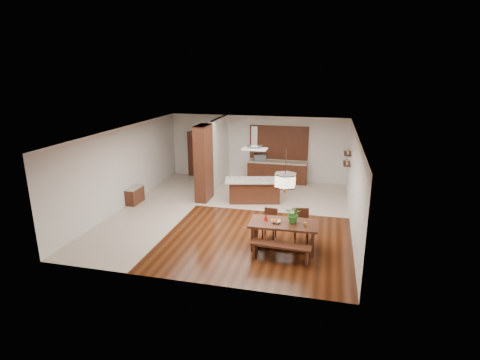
% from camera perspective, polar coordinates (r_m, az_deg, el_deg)
% --- Properties ---
extents(room_shell, '(9.00, 9.04, 2.92)m').
position_cam_1_polar(room_shell, '(12.54, -1.34, 3.65)').
color(room_shell, '#321609').
rests_on(room_shell, ground).
extents(tile_hallway, '(2.50, 9.00, 0.01)m').
position_cam_1_polar(tile_hallway, '(14.06, -12.21, -4.06)').
color(tile_hallway, beige).
rests_on(tile_hallway, ground).
extents(tile_kitchen, '(5.50, 4.00, 0.01)m').
position_cam_1_polar(tile_kitchen, '(15.23, 5.68, -2.15)').
color(tile_kitchen, beige).
rests_on(tile_kitchen, ground).
extents(soffit_band, '(8.00, 9.00, 0.02)m').
position_cam_1_polar(soffit_band, '(12.39, -1.36, 7.37)').
color(soffit_band, '#39190E').
rests_on(soffit_band, room_shell).
extents(partition_pier, '(0.45, 1.00, 2.90)m').
position_cam_1_polar(partition_pier, '(14.20, -5.56, 2.55)').
color(partition_pier, '#32180E').
rests_on(partition_pier, ground).
extents(partition_stub, '(0.18, 2.40, 2.90)m').
position_cam_1_polar(partition_stub, '(16.15, -3.15, 4.29)').
color(partition_stub, silver).
rests_on(partition_stub, ground).
extents(hallway_console, '(0.37, 0.88, 0.63)m').
position_cam_1_polar(hallway_console, '(14.60, -15.71, -2.25)').
color(hallway_console, '#32180E').
rests_on(hallway_console, ground).
extents(hallway_doorway, '(1.10, 0.20, 2.10)m').
position_cam_1_polar(hallway_doorway, '(17.65, -6.17, 3.93)').
color(hallway_doorway, '#32180E').
rests_on(hallway_doorway, ground).
extents(rear_counter, '(2.60, 0.62, 0.95)m').
position_cam_1_polar(rear_counter, '(16.75, 5.68, 1.24)').
color(rear_counter, '#32180E').
rests_on(rear_counter, ground).
extents(kitchen_window, '(2.60, 0.08, 1.50)m').
position_cam_1_polar(kitchen_window, '(16.71, 5.93, 5.69)').
color(kitchen_window, '#A87232').
rests_on(kitchen_window, room_shell).
extents(shelf_lower, '(0.26, 0.90, 0.04)m').
position_cam_1_polar(shelf_lower, '(14.85, 15.95, 2.40)').
color(shelf_lower, '#32180E').
rests_on(shelf_lower, room_shell).
extents(shelf_upper, '(0.26, 0.90, 0.04)m').
position_cam_1_polar(shelf_upper, '(14.76, 16.07, 3.91)').
color(shelf_upper, '#32180E').
rests_on(shelf_upper, room_shell).
extents(dining_table, '(1.90, 0.99, 0.78)m').
position_cam_1_polar(dining_table, '(10.55, 6.65, -7.49)').
color(dining_table, '#32180E').
rests_on(dining_table, ground).
extents(dining_bench, '(1.60, 0.44, 0.45)m').
position_cam_1_polar(dining_bench, '(10.09, 6.20, -10.85)').
color(dining_bench, '#32180E').
rests_on(dining_bench, ground).
extents(dining_chair_left, '(0.43, 0.43, 0.90)m').
position_cam_1_polar(dining_chair_left, '(11.17, 4.50, -6.73)').
color(dining_chair_left, '#32180E').
rests_on(dining_chair_left, ground).
extents(dining_chair_right, '(0.48, 0.48, 0.96)m').
position_cam_1_polar(dining_chair_right, '(11.09, 9.35, -6.91)').
color(dining_chair_right, '#32180E').
rests_on(dining_chair_right, ground).
extents(pendant_lantern, '(0.64, 0.64, 1.31)m').
position_cam_1_polar(pendant_lantern, '(10.00, 6.96, 1.30)').
color(pendant_lantern, '#FFEFC3').
rests_on(pendant_lantern, room_shell).
extents(foliage_plant, '(0.52, 0.47, 0.50)m').
position_cam_1_polar(foliage_plant, '(10.41, 8.19, -5.16)').
color(foliage_plant, '#307828').
rests_on(foliage_plant, dining_table).
extents(fruit_bowl, '(0.29, 0.29, 0.06)m').
position_cam_1_polar(fruit_bowl, '(10.43, 5.50, -6.32)').
color(fruit_bowl, beige).
rests_on(fruit_bowl, dining_table).
extents(napkin_cone, '(0.16, 0.16, 0.21)m').
position_cam_1_polar(napkin_cone, '(10.54, 3.95, -5.61)').
color(napkin_cone, red).
rests_on(napkin_cone, dining_table).
extents(gold_ornament, '(0.09, 0.09, 0.11)m').
position_cam_1_polar(gold_ornament, '(10.30, 9.86, -6.67)').
color(gold_ornament, gold).
rests_on(gold_ornament, dining_table).
extents(kitchen_island, '(2.32, 1.42, 0.89)m').
position_cam_1_polar(kitchen_island, '(14.17, 2.19, -1.58)').
color(kitchen_island, '#32180E').
rests_on(kitchen_island, ground).
extents(range_hood, '(0.90, 0.55, 0.87)m').
position_cam_1_polar(range_hood, '(13.69, 2.28, 6.44)').
color(range_hood, silver).
rests_on(range_hood, room_shell).
extents(island_cup, '(0.17, 0.17, 0.10)m').
position_cam_1_polar(island_cup, '(13.86, 3.87, 0.08)').
color(island_cup, silver).
rests_on(island_cup, kitchen_island).
extents(microwave, '(0.62, 0.52, 0.29)m').
position_cam_1_polar(microwave, '(16.75, 3.04, 3.49)').
color(microwave, '#B9BCC1').
rests_on(microwave, rear_counter).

